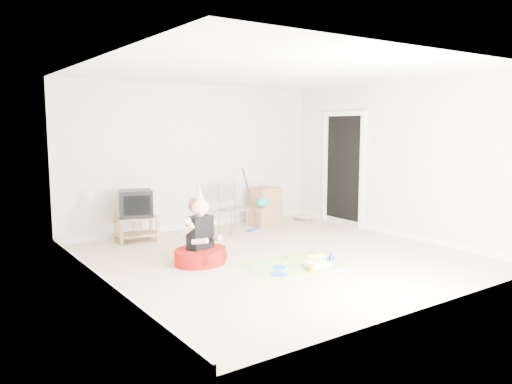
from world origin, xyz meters
TOP-DOWN VIEW (x-y plane):
  - ground at (0.00, 0.00)m, footprint 5.00×5.00m
  - doorway_recess at (2.48, 1.20)m, footprint 0.02×0.90m
  - tv_stand at (-1.30, 2.06)m, footprint 0.68×0.47m
  - crt_tv at (-1.30, 2.06)m, footprint 0.60×0.55m
  - folding_chair at (0.33, 1.72)m, footprint 0.44×0.42m
  - cardboard_boxes at (1.21, 2.00)m, footprint 0.61×0.50m
  - floor_mop at (0.73, 1.69)m, footprint 0.29×0.36m
  - book_pile at (2.09, 1.91)m, footprint 0.26×0.31m
  - seated_woman at (-1.09, 0.30)m, footprint 0.92×0.92m
  - party_mat at (-0.10, -0.48)m, footprint 1.36×1.03m
  - birthday_cake at (0.07, -0.77)m, footprint 0.33×0.29m
  - blue_plate_near at (-0.35, -0.50)m, footprint 0.24×0.24m
  - blue_plate_far at (-0.53, -0.73)m, footprint 0.23×0.23m
  - orange_cup_near at (0.04, -0.20)m, footprint 0.06×0.06m
  - orange_cup_far at (-0.11, -0.87)m, footprint 0.09×0.09m
  - blue_party_hat at (0.48, -0.60)m, footprint 0.12×0.12m

SIDE VIEW (x-z plane):
  - ground at x=0.00m, z-range 0.00..0.00m
  - party_mat at x=-0.10m, z-range 0.00..0.01m
  - blue_plate_near at x=-0.35m, z-range 0.01..0.02m
  - blue_plate_far at x=-0.53m, z-range 0.01..0.02m
  - birthday_cake at x=0.07m, z-range -0.03..0.11m
  - orange_cup_near at x=0.04m, z-range 0.01..0.08m
  - book_pile at x=2.09m, z-range 0.00..0.10m
  - orange_cup_far at x=-0.11m, z-range 0.01..0.10m
  - blue_party_hat at x=0.48m, z-range 0.01..0.15m
  - seated_woman at x=-1.09m, z-range -0.30..0.78m
  - tv_stand at x=-1.30m, z-range 0.04..0.45m
  - floor_mop at x=0.73m, z-range -0.29..0.82m
  - cardboard_boxes at x=1.21m, z-range -0.01..0.69m
  - folding_chair at x=0.33m, z-range -0.01..0.86m
  - crt_tv at x=-1.30m, z-range 0.40..0.84m
  - doorway_recess at x=2.48m, z-range 0.00..2.05m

